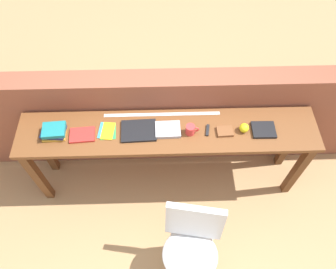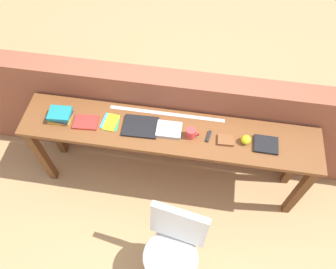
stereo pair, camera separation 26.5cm
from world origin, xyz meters
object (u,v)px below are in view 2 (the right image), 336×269
Objects in this scene: book_stack_leftmost at (60,115)px; leather_journal_brown at (226,140)px; magazine_cycling at (86,122)px; pamphlet_pile_colourful at (110,122)px; multitool_folded at (209,136)px; book_open_centre at (140,126)px; book_repair_rightmost at (266,145)px; mug at (191,133)px; sports_ball_small at (246,140)px; chair_white_moulded at (173,246)px.

book_stack_leftmost is 1.39m from leather_journal_brown.
magazine_cycling reaches higher than pamphlet_pile_colourful.
multitool_folded is at bearing 170.15° from leather_journal_brown.
leather_journal_brown is (1.39, -0.02, -0.03)m from book_stack_leftmost.
book_stack_leftmost reaches higher than book_open_centre.
pamphlet_pile_colourful is 1.39× the size of leather_journal_brown.
leather_journal_brown is (0.71, -0.03, 0.00)m from book_open_centre.
book_repair_rightmost reaches higher than pamphlet_pile_colourful.
book_stack_leftmost reaches higher than multitool_folded.
magazine_cycling reaches higher than multitool_folded.
mug is (0.88, 0.00, 0.04)m from magazine_cycling.
multitool_folded is at bearing 178.76° from sports_ball_small.
sports_ball_small is (0.86, -0.02, 0.03)m from book_open_centre.
magazine_cycling is 1.12× the size of pamphlet_pile_colourful.
sports_ball_small reaches higher than multitool_folded.
book_open_centre is 2.61× the size of mug.
magazine_cycling is 0.20m from pamphlet_pile_colourful.
book_open_centre is at bearing 176.72° from mug.
book_stack_leftmost is 1.03× the size of magazine_cycling.
sports_ball_small reaches higher than chair_white_moulded.
sports_ball_small is (1.12, -0.02, 0.03)m from pamphlet_pile_colourful.
leather_journal_brown is at bearing -177.99° from book_repair_rightmost.
book_open_centre is at bearing 179.00° from sports_ball_small.
mug reaches higher than leather_journal_brown.
leather_journal_brown is (0.28, -0.00, -0.03)m from mug.
mug is 0.58× the size of book_repair_rightmost.
book_open_centre is 2.21× the size of leather_journal_brown.
multitool_folded is (0.57, -0.01, -0.00)m from book_open_centre.
book_repair_rightmost is at bearing -1.33° from pamphlet_pile_colourful.
book_stack_leftmost is at bearing 179.88° from sports_ball_small.
sports_ball_small is at bearing -3.03° from book_open_centre.
sports_ball_small is (1.55, -0.00, -0.00)m from book_stack_leftmost.
book_stack_leftmost is at bearing 178.96° from book_open_centre.
magazine_cycling reaches higher than chair_white_moulded.
multitool_folded is (0.83, -0.02, 0.00)m from pamphlet_pile_colourful.
book_stack_leftmost reaches higher than magazine_cycling.
multitool_folded is 1.41× the size of sports_ball_small.
book_stack_leftmost is 1.61× the size of leather_journal_brown.
pamphlet_pile_colourful is at bearing 177.14° from mug.
leather_journal_brown is 0.68× the size of book_repair_rightmost.
multitool_folded is 0.14m from leather_journal_brown.
pamphlet_pile_colourful is at bearing 178.73° from sports_ball_small.
sports_ball_small reaches higher than leather_journal_brown.
mug is at bearing -0.65° from book_stack_leftmost.
chair_white_moulded is 8.10× the size of multitool_folded.
magazine_cycling is 0.46m from book_open_centre.
leather_journal_brown reaches higher than chair_white_moulded.
book_stack_leftmost is at bearing 176.93° from leather_journal_brown.
multitool_folded is 0.58× the size of book_repair_rightmost.
mug is at bearing -3.71° from magazine_cycling.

